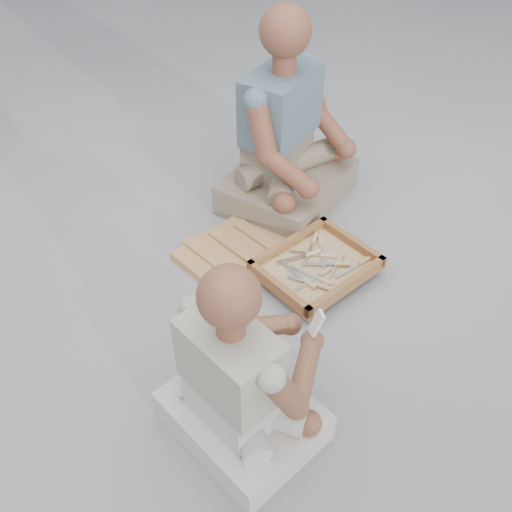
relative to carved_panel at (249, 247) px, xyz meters
name	(u,v)px	position (x,y,z in m)	size (l,w,h in m)	color
ground	(290,337)	(-0.08, -0.57, -0.02)	(60.00, 60.00, 0.00)	#9B9A9F
carved_panel	(249,247)	(0.00, 0.00, 0.00)	(0.64, 0.43, 0.04)	#A26C3E
tool_tray	(316,266)	(0.20, -0.30, 0.04)	(0.59, 0.52, 0.07)	brown
chisel_0	(309,254)	(0.20, -0.22, 0.06)	(0.22, 0.04, 0.02)	silver
chisel_1	(321,243)	(0.29, -0.18, 0.05)	(0.11, 0.21, 0.02)	silver
chisel_2	(338,264)	(0.29, -0.34, 0.06)	(0.20, 0.11, 0.02)	silver
chisel_3	(362,262)	(0.40, -0.37, 0.05)	(0.22, 0.06, 0.02)	silver
chisel_4	(322,280)	(0.18, -0.39, 0.05)	(0.13, 0.20, 0.02)	silver
chisel_5	(314,240)	(0.27, -0.15, 0.06)	(0.17, 0.17, 0.02)	silver
chisel_6	(322,286)	(0.15, -0.43, 0.06)	(0.16, 0.18, 0.02)	silver
chisel_7	(338,262)	(0.30, -0.33, 0.05)	(0.18, 0.15, 0.02)	silver
chisel_8	(322,274)	(0.20, -0.36, 0.05)	(0.22, 0.07, 0.02)	silver
chisel_9	(323,255)	(0.26, -0.26, 0.05)	(0.19, 0.14, 0.02)	silver
chisel_10	(306,281)	(0.11, -0.37, 0.05)	(0.07, 0.22, 0.02)	silver
wood_chip_0	(318,238)	(0.35, -0.07, -0.02)	(0.02, 0.01, 0.00)	tan
wood_chip_1	(304,227)	(0.33, 0.04, -0.02)	(0.02, 0.01, 0.00)	tan
wood_chip_2	(316,217)	(0.42, 0.08, -0.02)	(0.02, 0.01, 0.00)	tan
wood_chip_3	(292,299)	(0.03, -0.38, -0.02)	(0.02, 0.01, 0.00)	tan
wood_chip_4	(372,253)	(0.53, -0.28, -0.02)	(0.02, 0.01, 0.00)	tan
wood_chip_5	(311,322)	(0.04, -0.54, -0.02)	(0.02, 0.01, 0.00)	tan
wood_chip_6	(249,246)	(0.01, 0.03, -0.02)	(0.02, 0.01, 0.00)	tan
wood_chip_7	(324,236)	(0.39, -0.07, -0.02)	(0.02, 0.01, 0.00)	tan
wood_chip_8	(256,287)	(-0.08, -0.24, -0.02)	(0.02, 0.01, 0.00)	tan
wood_chip_9	(225,244)	(-0.09, 0.09, -0.02)	(0.02, 0.01, 0.00)	tan
wood_chip_10	(276,243)	(0.14, -0.01, -0.02)	(0.02, 0.01, 0.00)	tan
wood_chip_11	(335,232)	(0.45, -0.06, -0.02)	(0.02, 0.01, 0.00)	tan
wood_chip_12	(242,254)	(-0.04, -0.01, -0.02)	(0.02, 0.01, 0.00)	tan
wood_chip_13	(344,292)	(0.27, -0.45, -0.02)	(0.02, 0.01, 0.00)	tan
wood_chip_14	(368,294)	(0.36, -0.50, -0.02)	(0.02, 0.01, 0.00)	tan
wood_chip_15	(301,242)	(0.26, -0.06, -0.02)	(0.02, 0.01, 0.00)	tan
craftsman	(241,383)	(-0.43, -0.86, 0.25)	(0.61, 0.62, 0.81)	#B8B2AB
companion	(287,144)	(0.35, 0.30, 0.32)	(0.83, 0.79, 1.02)	gray
mobile_phone	(317,323)	(-0.13, -0.83, 0.37)	(0.05, 0.05, 0.10)	silver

